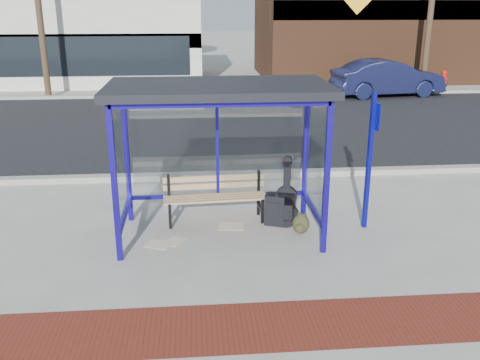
{
  "coord_description": "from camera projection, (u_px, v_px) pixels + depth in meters",
  "views": [
    {
      "loc": [
        -0.36,
        -7.88,
        3.58
      ],
      "look_at": [
        0.33,
        0.2,
        0.85
      ],
      "focal_mm": 40.0,
      "sensor_mm": 36.0,
      "label": 1
    }
  ],
  "objects": [
    {
      "name": "ground",
      "position": [
        221.0,
        235.0,
        8.61
      ],
      "size": [
        120.0,
        120.0,
        0.0
      ],
      "primitive_type": "plane",
      "color": "#B2ADA0",
      "rests_on": "ground"
    },
    {
      "name": "bench",
      "position": [
        215.0,
        195.0,
        9.03
      ],
      "size": [
        1.76,
        0.53,
        0.82
      ],
      "rotation": [
        0.0,
        0.0,
        0.06
      ],
      "color": "black",
      "rests_on": "ground"
    },
    {
      "name": "guitar_bag",
      "position": [
        286.0,
        203.0,
        8.78
      ],
      "size": [
        0.44,
        0.23,
        1.15
      ],
      "rotation": [
        0.0,
        0.0,
        -0.26
      ],
      "color": "black",
      "rests_on": "ground"
    },
    {
      "name": "far_sidewalk",
      "position": [
        203.0,
        89.0,
        22.77
      ],
      "size": [
        60.0,
        4.0,
        0.01
      ],
      "primitive_type": "cube",
      "color": "#B2ADA0",
      "rests_on": "ground"
    },
    {
      "name": "newspaper_a",
      "position": [
        159.0,
        245.0,
        8.25
      ],
      "size": [
        0.46,
        0.42,
        0.01
      ],
      "primitive_type": "cube",
      "rotation": [
        0.0,
        0.0,
        -0.41
      ],
      "color": "white",
      "rests_on": "ground"
    },
    {
      "name": "parked_car",
      "position": [
        388.0,
        78.0,
        20.89
      ],
      "size": [
        4.47,
        2.07,
        1.42
      ],
      "primitive_type": "imported",
      "rotation": [
        0.0,
        0.0,
        1.71
      ],
      "color": "#181C43",
      "rests_on": "ground"
    },
    {
      "name": "newspaper_c",
      "position": [
        232.0,
        226.0,
        8.92
      ],
      "size": [
        0.45,
        0.37,
        0.01
      ],
      "primitive_type": "cube",
      "rotation": [
        0.0,
        0.0,
        -0.11
      ],
      "color": "white",
      "rests_on": "ground"
    },
    {
      "name": "storefront_brown",
      "position": [
        366.0,
        9.0,
        25.7
      ],
      "size": [
        10.0,
        7.08,
        6.4
      ],
      "color": "#59331E",
      "rests_on": "ground"
    },
    {
      "name": "curb_near",
      "position": [
        213.0,
        175.0,
        11.33
      ],
      "size": [
        60.0,
        0.25,
        0.12
      ],
      "primitive_type": "cube",
      "color": "gray",
      "rests_on": "ground"
    },
    {
      "name": "fire_hydrant",
      "position": [
        444.0,
        79.0,
        22.43
      ],
      "size": [
        0.38,
        0.25,
        0.83
      ],
      "rotation": [
        0.0,
        0.0,
        0.32
      ],
      "color": "red",
      "rests_on": "ground"
    },
    {
      "name": "street_asphalt",
      "position": [
        207.0,
        125.0,
        16.16
      ],
      "size": [
        60.0,
        10.0,
        0.0
      ],
      "primitive_type": "cube",
      "color": "black",
      "rests_on": "ground"
    },
    {
      "name": "backpack",
      "position": [
        301.0,
        224.0,
        8.61
      ],
      "size": [
        0.33,
        0.31,
        0.33
      ],
      "rotation": [
        0.0,
        0.0,
        -0.37
      ],
      "color": "#2A2B18",
      "rests_on": "ground"
    },
    {
      "name": "bus_shelter",
      "position": [
        219.0,
        107.0,
        8.02
      ],
      "size": [
        3.3,
        1.8,
        2.42
      ],
      "color": "#170C8B",
      "rests_on": "ground"
    },
    {
      "name": "newspaper_b",
      "position": [
        174.0,
        241.0,
        8.36
      ],
      "size": [
        0.39,
        0.42,
        0.01
      ],
      "primitive_type": "cube",
      "rotation": [
        0.0,
        0.0,
        -2.11
      ],
      "color": "white",
      "rests_on": "ground"
    },
    {
      "name": "storefront_white",
      "position": [
        2.0,
        37.0,
        24.23
      ],
      "size": [
        18.0,
        6.04,
        4.0
      ],
      "color": "silver",
      "rests_on": "ground"
    },
    {
      "name": "sign_post",
      "position": [
        370.0,
        154.0,
        8.51
      ],
      "size": [
        0.12,
        0.28,
        2.25
      ],
      "rotation": [
        0.0,
        0.0,
        0.21
      ],
      "color": "#0D1099",
      "rests_on": "ground"
    },
    {
      "name": "suitcase",
      "position": [
        275.0,
        210.0,
        8.9
      ],
      "size": [
        0.39,
        0.32,
        0.58
      ],
      "rotation": [
        0.0,
        0.0,
        -0.37
      ],
      "color": "black",
      "rests_on": "ground"
    },
    {
      "name": "brick_paver_strip",
      "position": [
        232.0,
        328.0,
        6.15
      ],
      "size": [
        60.0,
        1.0,
        0.01
      ],
      "primitive_type": "cube",
      "color": "maroon",
      "rests_on": "ground"
    },
    {
      "name": "curb_far",
      "position": [
        203.0,
        95.0,
        20.96
      ],
      "size": [
        60.0,
        0.25,
        0.12
      ],
      "primitive_type": "cube",
      "color": "gray",
      "rests_on": "ground"
    }
  ]
}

